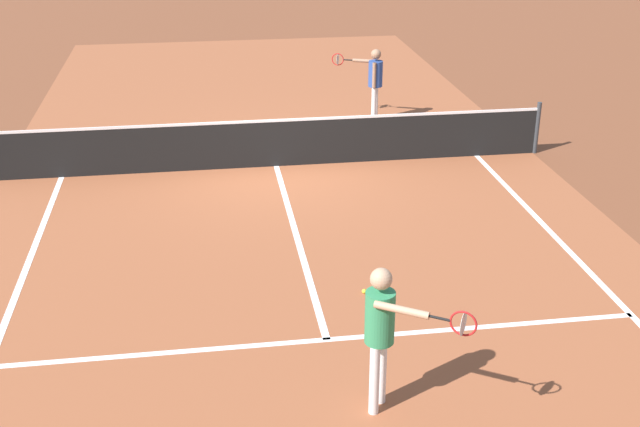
{
  "coord_description": "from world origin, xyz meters",
  "views": [
    {
      "loc": [
        -1.4,
        -15.11,
        5.6
      ],
      "look_at": [
        0.17,
        -4.7,
        1.0
      ],
      "focal_mm": 45.91,
      "sensor_mm": 36.0,
      "label": 1
    }
  ],
  "objects_px": {
    "player_near": "(382,324)",
    "net": "(276,142)",
    "player_far": "(374,77)",
    "tennis_ball_mid_court": "(364,291)"
  },
  "relations": [
    {
      "from": "net",
      "to": "player_near",
      "type": "xyz_separation_m",
      "value": [
        0.36,
        -7.85,
        0.59
      ]
    },
    {
      "from": "player_near",
      "to": "player_far",
      "type": "bearing_deg",
      "value": 78.42
    },
    {
      "from": "tennis_ball_mid_court",
      "to": "player_near",
      "type": "bearing_deg",
      "value": -97.68
    },
    {
      "from": "player_near",
      "to": "tennis_ball_mid_court",
      "type": "height_order",
      "value": "player_near"
    },
    {
      "from": "player_far",
      "to": "tennis_ball_mid_court",
      "type": "height_order",
      "value": "player_far"
    },
    {
      "from": "net",
      "to": "tennis_ball_mid_court",
      "type": "xyz_separation_m",
      "value": [
        0.7,
        -5.29,
        -0.46
      ]
    },
    {
      "from": "player_far",
      "to": "player_near",
      "type": "bearing_deg",
      "value": -101.58
    },
    {
      "from": "player_near",
      "to": "net",
      "type": "bearing_deg",
      "value": 92.62
    },
    {
      "from": "net",
      "to": "player_far",
      "type": "height_order",
      "value": "player_far"
    },
    {
      "from": "net",
      "to": "player_near",
      "type": "distance_m",
      "value": 7.88
    }
  ]
}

